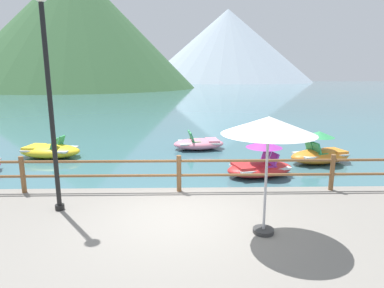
# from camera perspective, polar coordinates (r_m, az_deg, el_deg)

# --- Properties ---
(ground_plane) EXTENTS (200.00, 200.00, 0.00)m
(ground_plane) POSITION_cam_1_polar(r_m,az_deg,el_deg) (46.57, -1.49, 8.06)
(ground_plane) COLOR #3D6B75
(dock_railing) EXTENTS (23.92, 0.12, 0.95)m
(dock_railing) POSITION_cam_1_polar(r_m,az_deg,el_deg) (8.36, -2.30, -4.52)
(dock_railing) COLOR brown
(dock_railing) RESTS_ON promenade_dock
(lamp_post) EXTENTS (0.28, 0.28, 4.62)m
(lamp_post) POSITION_cam_1_polar(r_m,az_deg,el_deg) (7.44, -23.80, 9.45)
(lamp_post) COLOR black
(lamp_post) RESTS_ON promenade_dock
(beach_umbrella) EXTENTS (1.70, 1.70, 2.24)m
(beach_umbrella) POSITION_cam_1_polar(r_m,az_deg,el_deg) (5.97, 13.25, 2.89)
(beach_umbrella) COLOR #B2B2B7
(beach_umbrella) RESTS_ON promenade_dock
(pedal_boat_0) EXTENTS (2.45, 1.63, 0.83)m
(pedal_boat_0) POSITION_cam_1_polar(r_m,az_deg,el_deg) (14.87, 1.23, 0.09)
(pedal_boat_0) COLOR pink
(pedal_boat_0) RESTS_ON ground
(pedal_boat_1) EXTENTS (2.67, 1.76, 1.25)m
(pedal_boat_1) POSITION_cam_1_polar(r_m,az_deg,el_deg) (13.43, 21.55, -1.45)
(pedal_boat_1) COLOR orange
(pedal_boat_1) RESTS_ON ground
(pedal_boat_3) EXTENTS (2.67, 1.74, 0.86)m
(pedal_boat_3) POSITION_cam_1_polar(r_m,az_deg,el_deg) (14.62, -23.62, -1.07)
(pedal_boat_3) COLOR yellow
(pedal_boat_3) RESTS_ON ground
(pedal_boat_4) EXTENTS (2.58, 1.87, 1.19)m
(pedal_boat_4) POSITION_cam_1_polar(r_m,az_deg,el_deg) (11.22, 11.85, -3.51)
(pedal_boat_4) COLOR red
(pedal_boat_4) RESTS_ON ground
(cliff_headland) EXTENTS (55.34, 55.34, 28.05)m
(cliff_headland) POSITION_cam_1_polar(r_m,az_deg,el_deg) (85.61, -18.20, 18.21)
(cliff_headland) COLOR #386038
(cliff_headland) RESTS_ON ground
(distant_peak) EXTENTS (68.92, 68.92, 28.90)m
(distant_peak) POSITION_cam_1_polar(r_m,az_deg,el_deg) (140.87, 6.22, 16.66)
(distant_peak) COLOR #9EADBC
(distant_peak) RESTS_ON ground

